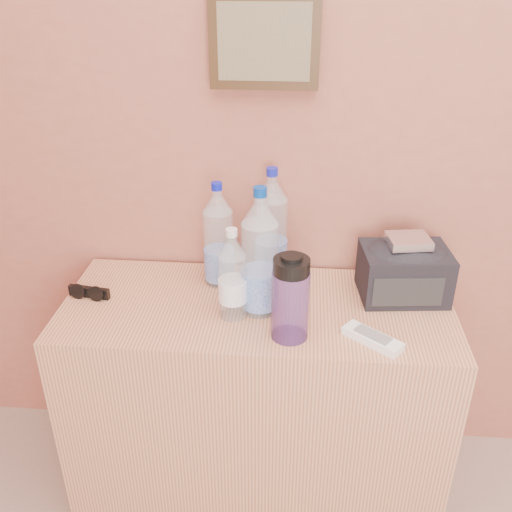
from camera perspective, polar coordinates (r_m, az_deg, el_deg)
The scene contains 11 objects.
picture_frame at distance 1.63m, azimuth 0.85°, elevation 20.65°, with size 0.30×0.03×0.25m, color #382311, non-canonical shape.
dresser at distance 1.87m, azimuth 0.09°, elevation -14.08°, with size 1.13×0.47×0.71m, color tan.
pet_large_b at distance 1.74m, azimuth 1.54°, elevation 2.64°, with size 0.10×0.10×0.35m.
pet_large_c at distance 1.71m, azimuth -3.77°, elevation 1.62°, with size 0.09×0.09×0.33m.
pet_large_d at distance 1.55m, azimuth 0.39°, elevation -0.26°, with size 0.10×0.10×0.37m.
pet_small at distance 1.55m, azimuth -2.36°, elevation -2.29°, with size 0.08×0.08×0.27m.
nalgene_bottle at distance 1.47m, azimuth 3.46°, elevation -4.17°, with size 0.10×0.10×0.24m.
sunglasses at distance 1.76m, azimuth -16.34°, elevation -3.48°, with size 0.13×0.05×0.03m, color black, non-canonical shape.
ac_remote at distance 1.54m, azimuth 11.56°, elevation -8.09°, with size 0.16×0.05×0.02m, color beige.
toiletry_bag at distance 1.72m, azimuth 14.60°, elevation -1.37°, with size 0.25×0.18×0.17m, color black, non-canonical shape.
foil_packet at distance 1.67m, azimuth 15.01°, elevation 1.48°, with size 0.12×0.10×0.02m, color silver.
Camera 1 is at (-0.34, 0.36, 1.61)m, focal length 40.00 mm.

